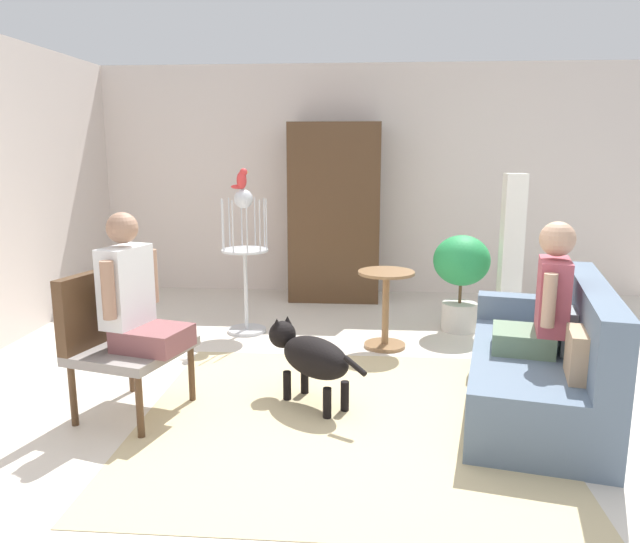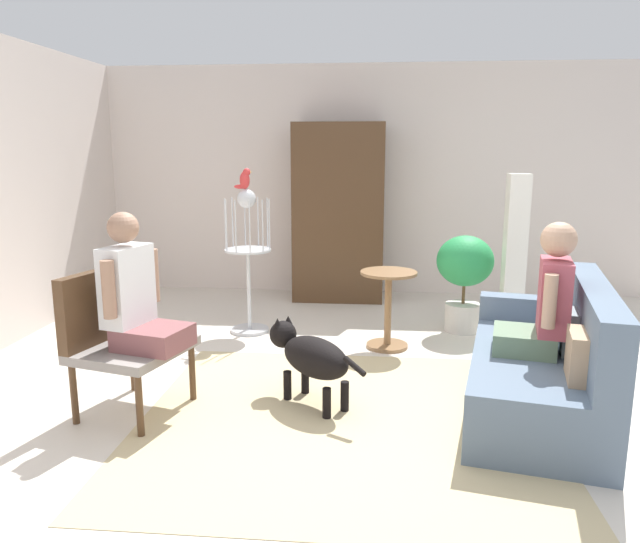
{
  "view_description": "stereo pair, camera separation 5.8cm",
  "coord_description": "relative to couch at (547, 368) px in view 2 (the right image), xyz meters",
  "views": [
    {
      "loc": [
        0.05,
        -3.84,
        1.69
      ],
      "look_at": [
        -0.23,
        -0.12,
        0.93
      ],
      "focal_mm": 33.59,
      "sensor_mm": 36.0,
      "label": 1
    },
    {
      "loc": [
        0.11,
        -3.83,
        1.69
      ],
      "look_at": [
        -0.23,
        -0.12,
        0.93
      ],
      "focal_mm": 33.59,
      "sensor_mm": 36.0,
      "label": 2
    }
  ],
  "objects": [
    {
      "name": "area_rug",
      "position": [
        -1.31,
        -0.25,
        -0.3
      ],
      "size": [
        2.56,
        2.44,
        0.01
      ],
      "primitive_type": "cube",
      "color": "#C6B284",
      "rests_on": "ground"
    },
    {
      "name": "round_end_table",
      "position": [
        -1.0,
        1.23,
        0.08
      ],
      "size": [
        0.48,
        0.48,
        0.68
      ],
      "color": "olive",
      "rests_on": "ground"
    },
    {
      "name": "bird_cage_stand",
      "position": [
        -2.3,
        1.58,
        0.42
      ],
      "size": [
        0.43,
        0.43,
        1.34
      ],
      "color": "silver",
      "rests_on": "ground"
    },
    {
      "name": "couch",
      "position": [
        0.0,
        0.0,
        0.0
      ],
      "size": [
        1.14,
        1.82,
        0.87
      ],
      "color": "slate",
      "rests_on": "ground"
    },
    {
      "name": "back_wall",
      "position": [
        -1.24,
        3.38,
        1.02
      ],
      "size": [
        6.75,
        0.12,
        2.66
      ],
      "primitive_type": "cube",
      "color": "silver",
      "rests_on": "ground"
    },
    {
      "name": "armchair",
      "position": [
        -2.79,
        -0.2,
        0.24
      ],
      "size": [
        0.75,
        0.81,
        0.93
      ],
      "color": "#4C331E",
      "rests_on": "ground"
    },
    {
      "name": "parrot",
      "position": [
        -2.31,
        1.58,
        1.13
      ],
      "size": [
        0.17,
        0.1,
        0.19
      ],
      "color": "red",
      "rests_on": "bird_cage_stand"
    },
    {
      "name": "person_on_armchair",
      "position": [
        -2.63,
        -0.24,
        0.48
      ],
      "size": [
        0.55,
        0.51,
        0.86
      ],
      "color": "#834C4E"
    },
    {
      "name": "ground_plane",
      "position": [
        -1.24,
        0.04,
        -0.31
      ],
      "size": [
        7.86,
        7.86,
        0.0
      ],
      "primitive_type": "plane",
      "color": "beige"
    },
    {
      "name": "person_on_couch",
      "position": [
        -0.05,
        -0.01,
        0.45
      ],
      "size": [
        0.51,
        0.52,
        0.85
      ],
      "color": "slate"
    },
    {
      "name": "dog",
      "position": [
        -1.54,
        0.0,
        0.03
      ],
      "size": [
        0.69,
        0.65,
        0.54
      ],
      "color": "black",
      "rests_on": "ground"
    },
    {
      "name": "potted_plant",
      "position": [
        -0.29,
        1.78,
        0.27
      ],
      "size": [
        0.52,
        0.52,
        0.91
      ],
      "color": "beige",
      "rests_on": "ground"
    },
    {
      "name": "armoire_cabinet",
      "position": [
        -1.54,
        2.97,
        0.69
      ],
      "size": [
        1.01,
        0.56,
        1.99
      ],
      "primitive_type": "cube",
      "color": "#4C331E",
      "rests_on": "ground"
    },
    {
      "name": "column_lamp",
      "position": [
        0.1,
        1.52,
        0.43
      ],
      "size": [
        0.2,
        0.2,
        1.49
      ],
      "color": "#4C4742",
      "rests_on": "ground"
    }
  ]
}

